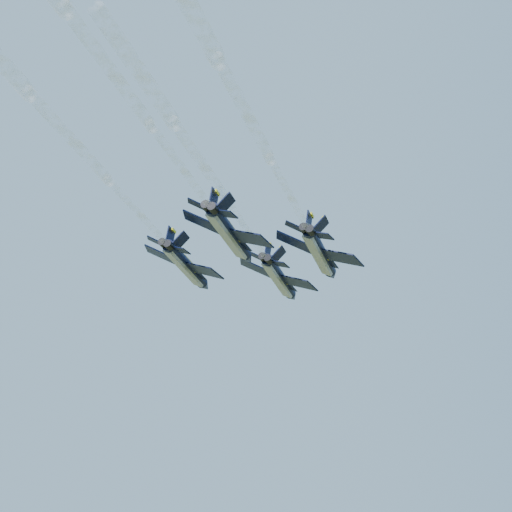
{
  "coord_description": "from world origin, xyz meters",
  "views": [
    {
      "loc": [
        4.48,
        -110.18,
        60.47
      ],
      "look_at": [
        1.05,
        4.41,
        98.35
      ],
      "focal_mm": 55.0,
      "sensor_mm": 36.0,
      "label": 1
    }
  ],
  "objects_px": {
    "jet_lead": "(280,278)",
    "jet_slot": "(230,234)",
    "jet_left": "(187,266)",
    "jet_right": "(320,253)"
  },
  "relations": [
    {
      "from": "jet_lead",
      "to": "jet_right",
      "type": "distance_m",
      "value": 14.14
    },
    {
      "from": "jet_left",
      "to": "jet_right",
      "type": "height_order",
      "value": "same"
    },
    {
      "from": "jet_left",
      "to": "jet_right",
      "type": "distance_m",
      "value": 21.32
    },
    {
      "from": "jet_right",
      "to": "jet_left",
      "type": "bearing_deg",
      "value": -178.44
    },
    {
      "from": "jet_lead",
      "to": "jet_slot",
      "type": "xyz_separation_m",
      "value": [
        -6.84,
        -21.47,
        0.0
      ]
    },
    {
      "from": "jet_lead",
      "to": "jet_slot",
      "type": "distance_m",
      "value": 22.54
    },
    {
      "from": "jet_left",
      "to": "jet_slot",
      "type": "xyz_separation_m",
      "value": [
        7.68,
        -14.37,
        0.0
      ]
    },
    {
      "from": "jet_right",
      "to": "jet_lead",
      "type": "bearing_deg",
      "value": 132.28
    },
    {
      "from": "jet_left",
      "to": "jet_slot",
      "type": "relative_size",
      "value": 1.0
    },
    {
      "from": "jet_lead",
      "to": "jet_left",
      "type": "relative_size",
      "value": 1.0
    }
  ]
}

